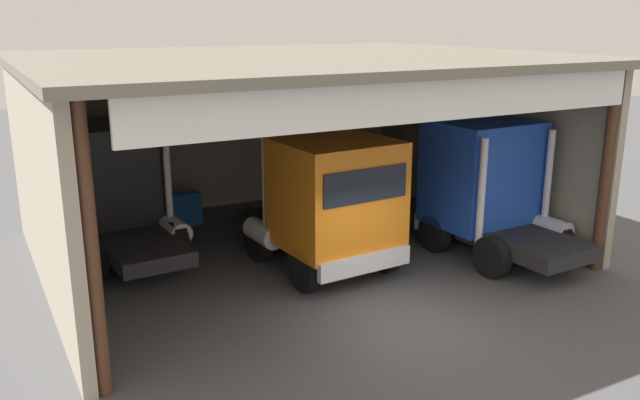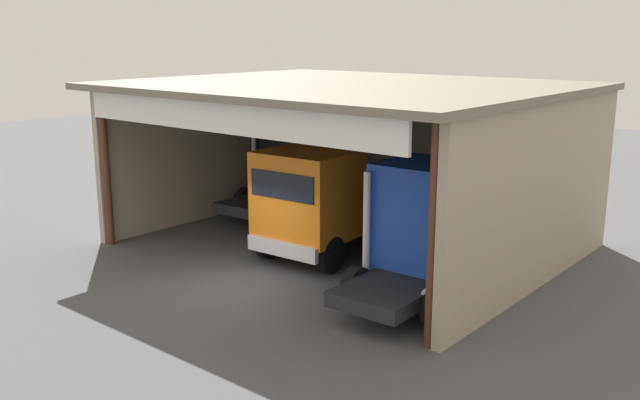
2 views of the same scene
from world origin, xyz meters
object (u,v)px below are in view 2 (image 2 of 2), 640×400
(truck_black_left_bay, at_px, (296,165))
(truck_orange_right_bay, at_px, (314,202))
(oil_drum, at_px, (365,200))
(truck_blue_center_left_bay, at_px, (427,231))
(tool_cart, at_px, (367,201))

(truck_black_left_bay, height_order, truck_orange_right_bay, truck_orange_right_bay)
(oil_drum, bearing_deg, truck_orange_right_bay, -68.38)
(truck_blue_center_left_bay, distance_m, tool_cart, 8.93)
(truck_black_left_bay, bearing_deg, truck_orange_right_bay, -45.73)
(truck_orange_right_bay, distance_m, truck_blue_center_left_bay, 4.44)
(truck_orange_right_bay, bearing_deg, truck_blue_center_left_bay, 166.92)
(truck_black_left_bay, distance_m, tool_cart, 3.02)
(truck_orange_right_bay, distance_m, oil_drum, 6.21)
(truck_blue_center_left_bay, relative_size, tool_cart, 4.49)
(truck_orange_right_bay, xyz_separation_m, tool_cart, (-1.95, 5.42, -1.27))
(oil_drum, bearing_deg, truck_blue_center_left_bay, -44.04)
(oil_drum, bearing_deg, truck_black_left_bay, -137.95)
(truck_black_left_bay, height_order, truck_blue_center_left_bay, truck_blue_center_left_bay)
(truck_blue_center_left_bay, distance_m, oil_drum, 9.30)
(truck_orange_right_bay, height_order, oil_drum, truck_orange_right_bay)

